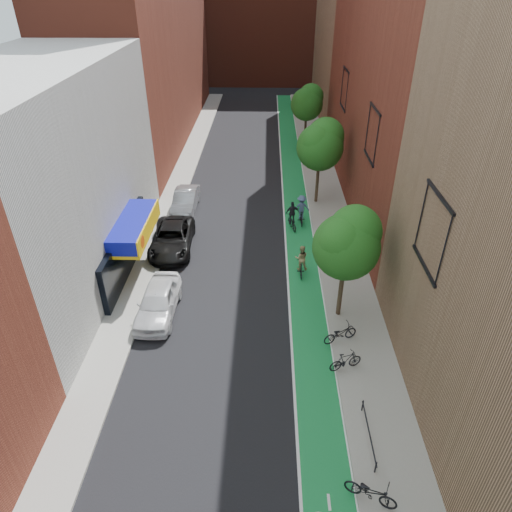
# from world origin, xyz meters

# --- Properties ---
(ground) EXTENTS (160.00, 160.00, 0.00)m
(ground) POSITION_xyz_m (0.00, 0.00, 0.00)
(ground) COLOR black
(ground) RESTS_ON ground
(bike_lane) EXTENTS (2.00, 68.00, 0.01)m
(bike_lane) POSITION_xyz_m (4.00, 26.00, 0.01)
(bike_lane) COLOR #15793B
(bike_lane) RESTS_ON ground
(sidewalk_left) EXTENTS (2.00, 68.00, 0.15)m
(sidewalk_left) POSITION_xyz_m (-6.00, 26.00, 0.07)
(sidewalk_left) COLOR gray
(sidewalk_left) RESTS_ON ground
(sidewalk_right) EXTENTS (3.00, 68.00, 0.15)m
(sidewalk_right) POSITION_xyz_m (6.50, 26.00, 0.07)
(sidewalk_right) COLOR gray
(sidewalk_right) RESTS_ON ground
(building_left_white) EXTENTS (8.00, 20.00, 12.00)m
(building_left_white) POSITION_xyz_m (-11.00, 14.00, 6.00)
(building_left_white) COLOR silver
(building_left_white) RESTS_ON ground
(building_left_far_red) EXTENTS (8.00, 36.00, 22.00)m
(building_left_far_red) POSITION_xyz_m (-11.00, 42.00, 11.00)
(building_left_far_red) COLOR maroon
(building_left_far_red) RESTS_ON ground
(building_right_mid_red) EXTENTS (8.00, 28.00, 22.00)m
(building_right_mid_red) POSITION_xyz_m (12.00, 26.00, 11.00)
(building_right_mid_red) COLOR maroon
(building_right_mid_red) RESTS_ON ground
(building_right_far_tan) EXTENTS (8.00, 20.00, 18.00)m
(building_right_far_tan) POSITION_xyz_m (12.00, 50.00, 9.00)
(building_right_far_tan) COLOR #8C6B4C
(building_right_far_tan) RESTS_ON ground
(building_far_closure) EXTENTS (30.00, 14.00, 20.00)m
(building_far_closure) POSITION_xyz_m (0.00, 72.00, 10.00)
(building_far_closure) COLOR maroon
(building_far_closure) RESTS_ON ground
(tree_near) EXTENTS (3.40, 3.36, 6.42)m
(tree_near) POSITION_xyz_m (5.65, 10.02, 4.66)
(tree_near) COLOR #332619
(tree_near) RESTS_ON ground
(tree_mid) EXTENTS (3.55, 3.53, 6.74)m
(tree_mid) POSITION_xyz_m (5.65, 24.02, 4.89)
(tree_mid) COLOR #332619
(tree_mid) RESTS_ON ground
(tree_far) EXTENTS (3.30, 3.25, 6.21)m
(tree_far) POSITION_xyz_m (5.65, 38.02, 4.50)
(tree_far) COLOR #332619
(tree_far) RESTS_ON ground
(parked_car_white) EXTENTS (2.03, 4.87, 1.65)m
(parked_car_white) POSITION_xyz_m (-4.12, 9.93, 0.82)
(parked_car_white) COLOR silver
(parked_car_white) RESTS_ON ground
(parked_car_black) EXTENTS (2.90, 5.81, 1.58)m
(parked_car_black) POSITION_xyz_m (-4.60, 16.72, 0.79)
(parked_car_black) COLOR black
(parked_car_black) RESTS_ON ground
(parked_car_silver) EXTENTS (1.72, 4.77, 1.56)m
(parked_car_silver) POSITION_xyz_m (-4.60, 22.52, 0.78)
(parked_car_silver) COLOR gray
(parked_car_silver) RESTS_ON ground
(cyclist_lane_near) EXTENTS (0.80, 1.58, 1.98)m
(cyclist_lane_near) POSITION_xyz_m (3.79, 13.90, 0.85)
(cyclist_lane_near) COLOR black
(cyclist_lane_near) RESTS_ON ground
(cyclist_lane_mid) EXTENTS (1.06, 1.92, 2.03)m
(cyclist_lane_mid) POSITION_xyz_m (3.51, 19.81, 0.75)
(cyclist_lane_mid) COLOR black
(cyclist_lane_mid) RESTS_ON ground
(cyclist_lane_far) EXTENTS (1.21, 1.81, 2.17)m
(cyclist_lane_far) POSITION_xyz_m (4.20, 20.59, 0.97)
(cyclist_lane_far) COLOR black
(cyclist_lane_far) RESTS_ON ground
(parked_bike_near) EXTENTS (1.99, 1.38, 0.99)m
(parked_bike_near) POSITION_xyz_m (5.40, -0.25, 0.65)
(parked_bike_near) COLOR black
(parked_bike_near) RESTS_ON sidewalk_right
(parked_bike_mid) EXTENTS (1.70, 1.01, 0.99)m
(parked_bike_mid) POSITION_xyz_m (5.40, 5.98, 0.64)
(parked_bike_mid) COLOR black
(parked_bike_mid) RESTS_ON sidewalk_right
(parked_bike_far) EXTENTS (1.95, 1.35, 0.97)m
(parked_bike_far) POSITION_xyz_m (5.40, 7.85, 0.63)
(parked_bike_far) COLOR black
(parked_bike_far) RESTS_ON sidewalk_right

